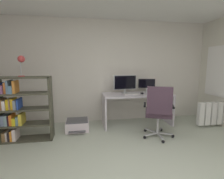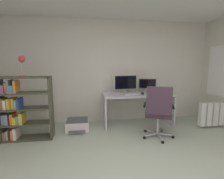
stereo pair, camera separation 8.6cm
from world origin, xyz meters
The scene contains 11 objects.
wall_back centered at (0.00, 2.77, 1.25)m, with size 5.13×0.10×2.50m, color silver.
desk centered at (0.63, 2.30, 0.56)m, with size 1.61×0.67×0.75m.
monitor_main centered at (0.37, 2.43, 1.00)m, with size 0.57×0.18×0.43m.
monitor_secondary centered at (0.92, 2.43, 0.95)m, with size 0.40×0.18×0.33m.
keyboard centered at (0.46, 2.21, 0.76)m, with size 0.34×0.13×0.02m, color silver.
computer_mouse centered at (0.73, 2.24, 0.77)m, with size 0.06×0.10×0.03m, color black.
office_chair centered at (0.80, 1.47, 0.58)m, with size 0.64×0.65×1.04m.
bookshelf centered at (-1.80, 1.85, 0.60)m, with size 0.93×0.30×1.22m.
desk_lamp centered at (-1.70, 1.85, 1.50)m, with size 0.14×0.12×0.38m.
printer centered at (-0.76, 2.16, 0.12)m, with size 0.49×0.51×0.24m.
radiator centered at (2.47, 1.84, 0.32)m, with size 1.05×0.10×0.52m.
Camera 1 is at (-0.62, -1.45, 1.45)m, focal length 26.99 mm.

